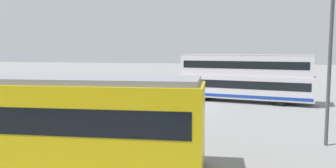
% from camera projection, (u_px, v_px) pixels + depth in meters
% --- Properties ---
extents(ground_plane, '(160.00, 160.00, 0.00)m').
position_uv_depth(ground_plane, '(185.00, 107.00, 25.30)').
color(ground_plane, gray).
extents(double_decker_bus, '(11.08, 4.55, 3.91)m').
position_uv_depth(double_decker_bus, '(245.00, 78.00, 27.82)').
color(double_decker_bus, silver).
rests_on(double_decker_bus, ground).
extents(pedestrian_near_railing, '(0.45, 0.45, 1.80)m').
position_uv_depth(pedestrian_near_railing, '(92.00, 103.00, 20.76)').
color(pedestrian_near_railing, '#4C3F2D').
rests_on(pedestrian_near_railing, ground).
extents(pedestrian_crossing, '(0.37, 0.37, 1.62)m').
position_uv_depth(pedestrian_crossing, '(126.00, 117.00, 17.03)').
color(pedestrian_crossing, '#4C3F2D').
rests_on(pedestrian_crossing, ground).
extents(pedestrian_railing, '(7.57, 0.36, 1.08)m').
position_uv_depth(pedestrian_railing, '(96.00, 106.00, 21.34)').
color(pedestrian_railing, gray).
rests_on(pedestrian_railing, ground).
extents(info_sign, '(1.12, 0.33, 2.45)m').
position_uv_depth(info_sign, '(34.00, 91.00, 21.08)').
color(info_sign, slate).
rests_on(info_sign, ground).
extents(street_lamp, '(0.36, 0.36, 7.24)m').
position_uv_depth(street_lamp, '(330.00, 52.00, 14.80)').
color(street_lamp, '#4C4C51').
rests_on(street_lamp, ground).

